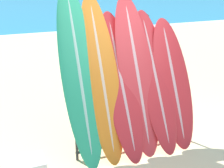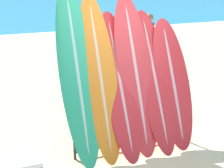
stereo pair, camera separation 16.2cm
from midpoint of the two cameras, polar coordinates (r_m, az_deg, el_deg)
The scene contains 10 objects.
ground_plane at distance 4.64m, azimuth 9.10°, elevation -14.86°, with size 160.00×160.00×0.00m, color beige.
surfboard_rack at distance 4.83m, azimuth 2.72°, elevation -7.16°, with size 1.82×0.04×0.79m.
surfboard_slot_0 at distance 4.43m, azimuth -7.00°, elevation 1.49°, with size 0.53×1.12×2.48m.
surfboard_slot_1 at distance 4.51m, azimuth -2.89°, elevation 1.07°, with size 0.52×1.09×2.35m.
surfboard_slot_2 at distance 4.63m, azimuth 0.71°, elevation -0.19°, with size 0.53×1.20×2.07m.
surfboard_slot_3 at distance 4.73m, azimuth 3.62°, elevation 1.78°, with size 0.59×1.09×2.32m.
surfboard_slot_4 at distance 4.88m, azimuth 7.00°, elevation 0.68°, with size 0.53×1.18×2.07m.
surfboard_slot_5 at distance 5.02m, azimuth 10.23°, elevation 0.26°, with size 0.60×0.97×1.94m.
person_near_water at distance 8.66m, azimuth 5.42°, elevation 7.97°, with size 0.27×0.21×1.60m.
person_mid_beach at distance 7.67m, azimuth -5.71°, elevation 7.32°, with size 0.31×0.29×1.81m.
Camera 1 is at (-2.18, -3.17, 2.61)m, focal length 50.00 mm.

